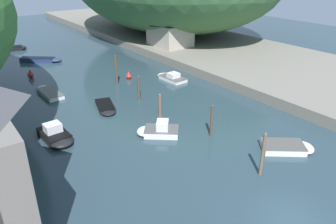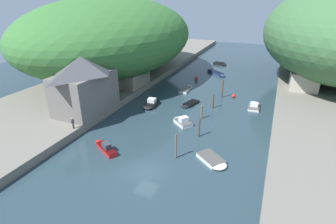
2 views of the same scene
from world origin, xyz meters
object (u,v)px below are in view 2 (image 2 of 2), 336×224
boat_mid_channel (186,89)px  boat_small_dinghy (182,121)px  boat_far_right_bank (254,106)px  boat_red_skiff (151,104)px  right_bank_cottage (305,75)px  boat_yellow_tender (190,104)px  waterfront_building (84,83)px  person_by_boathouse (73,122)px  boat_far_upstream (217,73)px  channel_buoy_far (196,78)px  boat_navy_launch (105,147)px  channel_buoy_near (234,96)px  boat_open_rowboat (220,64)px  boathouse_shed (128,74)px  boat_cabin_cruiser (213,161)px  person_on_quay (91,107)px

boat_mid_channel → boat_small_dinghy: 16.62m
boat_far_right_bank → boat_red_skiff: size_ratio=1.08×
right_bank_cottage → boat_yellow_tender: right_bank_cottage is taller
waterfront_building → boat_far_right_bank: waterfront_building is taller
boat_mid_channel → person_by_boathouse: person_by_boathouse is taller
waterfront_building → right_bank_cottage: 43.49m
boat_far_upstream → channel_buoy_far: 7.68m
boat_small_dinghy → boat_navy_launch: size_ratio=0.84×
channel_buoy_near → boat_open_rowboat: bearing=108.1°
right_bank_cottage → boat_open_rowboat: (-21.13, 17.45, -3.75)m
boat_navy_launch → boathouse_shed: bearing=52.4°
boathouse_shed → person_by_boathouse: (3.01, -20.76, -1.35)m
boat_yellow_tender → boat_cabin_cruiser: boat_cabin_cruiser is taller
boat_small_dinghy → channel_buoy_near: bearing=18.8°
boat_far_right_bank → person_on_quay: person_on_quay is taller
boat_small_dinghy → boathouse_shed: bearing=96.0°
person_on_quay → person_by_boathouse: bearing=-170.6°
waterfront_building → boat_yellow_tender: 19.35m
boat_mid_channel → person_by_boathouse: bearing=-110.6°
boat_far_right_bank → boat_red_skiff: (-17.84, -7.18, 0.12)m
boat_yellow_tender → channel_buoy_far: 15.90m
boat_far_right_bank → person_on_quay: (-24.43, -15.99, 1.85)m
right_bank_cottage → person_by_boathouse: 45.87m
boathouse_shed → boat_red_skiff: size_ratio=1.87×
boat_far_right_bank → boat_red_skiff: 19.23m
boat_small_dinghy → person_on_quay: 15.17m
waterfront_building → boat_open_rowboat: bearing=73.5°
waterfront_building → boat_navy_launch: (8.89, -7.74, -5.54)m
right_bank_cottage → boat_small_dinghy: (-18.42, -23.06, -3.65)m
boat_red_skiff → boat_cabin_cruiser: 19.99m
boat_far_right_bank → boat_cabin_cruiser: (-2.70, -20.23, -0.04)m
waterfront_building → boat_far_upstream: bearing=66.6°
waterfront_building → person_by_boathouse: size_ratio=6.53×
boat_navy_launch → boat_open_rowboat: bearing=24.8°
boat_small_dinghy → person_on_quay: size_ratio=2.45×
waterfront_building → boat_mid_channel: (10.98, 19.63, -5.70)m
boat_open_rowboat → boat_far_right_bank: bearing=34.4°
boat_mid_channel → boat_far_upstream: (3.62, 14.13, 0.09)m
boat_yellow_tender → channel_buoy_near: size_ratio=4.42×
boat_mid_channel → boat_far_right_bank: 15.49m
boat_mid_channel → boat_open_rowboat: 24.69m
boat_mid_channel → person_on_quay: (-9.58, -20.36, 1.93)m
boathouse_shed → boat_far_upstream: 24.70m
right_bank_cottage → person_by_boathouse: size_ratio=4.24×
person_on_quay → boat_far_right_bank: bearing=-58.1°
waterfront_building → boat_mid_channel: size_ratio=2.02×
boat_open_rowboat → boat_navy_launch: 52.14m
boathouse_shed → channel_buoy_near: boathouse_shed is taller
boat_far_right_bank → boat_open_rowboat: 31.65m
boat_far_right_bank → channel_buoy_far: (-14.87, 11.74, 0.13)m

